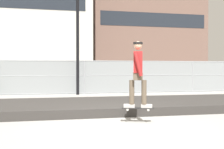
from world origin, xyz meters
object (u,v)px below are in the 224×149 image
object	(u,v)px
parked_car_far	(179,77)
street_lamp	(78,5)
skateboard	(138,108)
skater	(138,70)
parked_car_mid	(103,77)

from	to	relation	value
parked_car_far	street_lamp	bearing A→B (deg)	-155.65
skateboard	parked_car_far	distance (m)	13.27
skater	parked_car_far	bearing A→B (deg)	60.00
skateboard	skater	world-z (taller)	skater
skater	street_lamp	size ratio (longest dim) A/B	0.21
skateboard	parked_car_far	world-z (taller)	parked_car_far
street_lamp	parked_car_far	distance (m)	9.08
parked_car_mid	parked_car_far	world-z (taller)	same
street_lamp	skater	bearing A→B (deg)	-84.21
skateboard	parked_car_mid	distance (m)	11.54
street_lamp	parked_car_far	world-z (taller)	street_lamp
skateboard	skater	bearing A→B (deg)	0.78
skater	parked_car_mid	xyz separation A→B (m)	(1.14, 11.47, -0.49)
parked_car_mid	street_lamp	bearing A→B (deg)	-120.32
skateboard	skater	distance (m)	0.96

